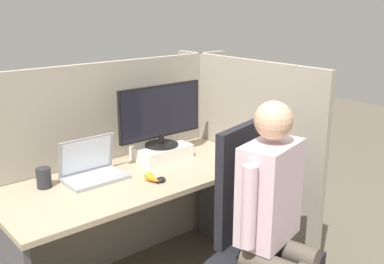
{
  "coord_description": "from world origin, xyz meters",
  "views": [
    {
      "loc": [
        -1.31,
        -1.73,
        1.72
      ],
      "look_at": [
        0.29,
        0.17,
        1.0
      ],
      "focal_mm": 42.0,
      "sensor_mm": 36.0,
      "label": 1
    }
  ],
  "objects": [
    {
      "name": "cubicle_panel_right",
      "position": [
        0.81,
        0.27,
        0.68
      ],
      "size": [
        0.04,
        1.32,
        1.37
      ],
      "color": "gray",
      "rests_on": "ground"
    },
    {
      "name": "stapler",
      "position": [
        0.73,
        0.28,
        0.77
      ],
      "size": [
        0.05,
        0.12,
        0.04
      ],
      "color": "#A31919",
      "rests_on": "desk"
    },
    {
      "name": "paper_box",
      "position": [
        0.3,
        0.49,
        0.79
      ],
      "size": [
        0.35,
        0.23,
        0.09
      ],
      "color": "white",
      "rests_on": "desk"
    },
    {
      "name": "monitor",
      "position": [
        0.3,
        0.49,
        1.04
      ],
      "size": [
        0.61,
        0.22,
        0.39
      ],
      "color": "black",
      "rests_on": "paper_box"
    },
    {
      "name": "office_chair",
      "position": [
        0.3,
        -0.32,
        0.55
      ],
      "size": [
        0.56,
        0.61,
        1.1
      ],
      "color": "black",
      "rests_on": "ground"
    },
    {
      "name": "carrot_toy",
      "position": [
        0.02,
        0.19,
        0.77
      ],
      "size": [
        0.05,
        0.12,
        0.05
      ],
      "color": "orange",
      "rests_on": "desk"
    },
    {
      "name": "pen_cup",
      "position": [
        -0.47,
        0.52,
        0.8
      ],
      "size": [
        0.08,
        0.08,
        0.11
      ],
      "color": "#28282D",
      "rests_on": "desk"
    },
    {
      "name": "desk",
      "position": [
        0.0,
        0.34,
        0.57
      ],
      "size": [
        1.58,
        0.68,
        0.75
      ],
      "color": "tan",
      "rests_on": "ground"
    },
    {
      "name": "mouse",
      "position": [
        0.06,
        0.17,
        0.76
      ],
      "size": [
        0.06,
        0.05,
        0.03
      ],
      "color": "black",
      "rests_on": "desk"
    },
    {
      "name": "laptop",
      "position": [
        -0.21,
        0.46,
        0.79
      ],
      "size": [
        0.34,
        0.22,
        0.24
      ],
      "color": "#99999E",
      "rests_on": "desk"
    },
    {
      "name": "person",
      "position": [
        0.26,
        -0.48,
        0.74
      ],
      "size": [
        0.47,
        0.46,
        1.28
      ],
      "color": "brown",
      "rests_on": "ground"
    },
    {
      "name": "cubicle_panel_back",
      "position": [
        0.0,
        0.71,
        0.68
      ],
      "size": [
        2.08,
        0.04,
        1.37
      ],
      "color": "gray",
      "rests_on": "ground"
    }
  ]
}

